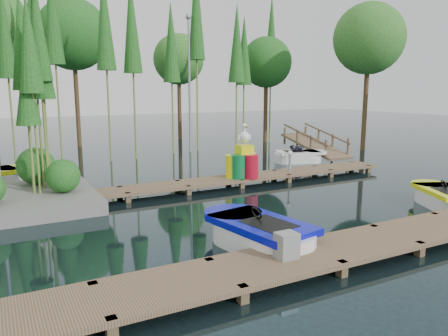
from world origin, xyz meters
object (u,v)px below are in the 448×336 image
boat_blue (259,235)px  utility_cabinet (287,245)px  yellow_barrel (233,166)px  drum_cluster (245,162)px

boat_blue → utility_cabinet: size_ratio=6.46×
boat_blue → yellow_barrel: 6.21m
drum_cluster → boat_blue: bearing=-118.0°
yellow_barrel → drum_cluster: (0.43, -0.15, 0.16)m
utility_cabinet → drum_cluster: size_ratio=0.25×
yellow_barrel → drum_cluster: bearing=-19.5°
boat_blue → drum_cluster: size_ratio=1.65×
boat_blue → drum_cluster: drum_cluster is taller
boat_blue → drum_cluster: bearing=51.9°
drum_cluster → yellow_barrel: bearing=160.5°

